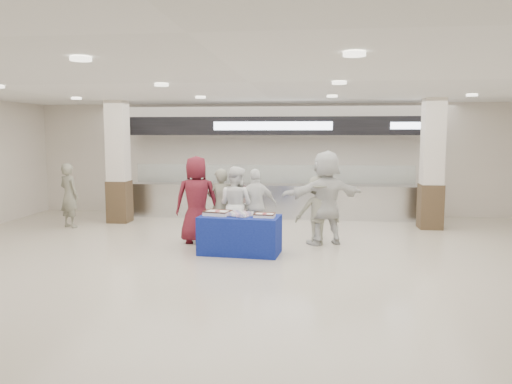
# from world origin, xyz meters

# --- Properties ---
(ground) EXTENTS (14.00, 14.00, 0.00)m
(ground) POSITION_xyz_m (0.00, 0.00, 0.00)
(ground) COLOR beige
(ground) RESTS_ON ground
(serving_line) EXTENTS (8.70, 0.85, 2.80)m
(serving_line) POSITION_xyz_m (0.00, 5.40, 1.16)
(serving_line) COLOR silver
(serving_line) RESTS_ON ground
(column_left) EXTENTS (0.55, 0.55, 3.20)m
(column_left) POSITION_xyz_m (-4.00, 4.20, 1.53)
(column_left) COLOR #3C2C1B
(column_left) RESTS_ON ground
(column_right) EXTENTS (0.55, 0.55, 3.20)m
(column_right) POSITION_xyz_m (4.00, 4.20, 1.53)
(column_right) COLOR #3C2C1B
(column_right) RESTS_ON ground
(display_table) EXTENTS (1.62, 0.93, 0.75)m
(display_table) POSITION_xyz_m (-0.31, 1.07, 0.38)
(display_table) COLOR navy
(display_table) RESTS_ON ground
(sheet_cake_left) EXTENTS (0.56, 0.48, 0.10)m
(sheet_cake_left) POSITION_xyz_m (-0.76, 1.12, 0.80)
(sheet_cake_left) COLOR white
(sheet_cake_left) RESTS_ON display_table
(sheet_cake_right) EXTENTS (0.41, 0.33, 0.09)m
(sheet_cake_right) POSITION_xyz_m (0.18, 0.98, 0.79)
(sheet_cake_right) COLOR white
(sheet_cake_right) RESTS_ON display_table
(cupcake_tray) EXTENTS (0.56, 0.51, 0.07)m
(cupcake_tray) POSITION_xyz_m (-0.32, 1.05, 0.79)
(cupcake_tray) COLOR #BBBBC0
(cupcake_tray) RESTS_ON display_table
(civilian_maroon) EXTENTS (1.02, 0.77, 1.87)m
(civilian_maroon) POSITION_xyz_m (-1.37, 1.95, 0.94)
(civilian_maroon) COLOR maroon
(civilian_maroon) RESTS_ON ground
(soldier_a) EXTENTS (0.63, 0.46, 1.60)m
(soldier_a) POSITION_xyz_m (-0.88, 2.10, 0.80)
(soldier_a) COLOR slate
(soldier_a) RESTS_ON ground
(chef_tall) EXTENTS (0.99, 0.91, 1.65)m
(chef_tall) POSITION_xyz_m (-0.54, 2.01, 0.83)
(chef_tall) COLOR white
(chef_tall) RESTS_ON ground
(chef_short) EXTENTS (1.01, 0.72, 1.59)m
(chef_short) POSITION_xyz_m (-0.12, 2.16, 0.80)
(chef_short) COLOR white
(chef_short) RESTS_ON ground
(soldier_b) EXTENTS (0.98, 0.61, 1.44)m
(soldier_b) POSITION_xyz_m (1.20, 2.10, 0.72)
(soldier_b) COLOR slate
(soldier_b) RESTS_ON ground
(civilian_white) EXTENTS (1.93, 1.31, 2.00)m
(civilian_white) POSITION_xyz_m (1.37, 2.13, 1.00)
(civilian_white) COLOR white
(civilian_white) RESTS_ON ground
(soldier_bg) EXTENTS (0.70, 0.61, 1.61)m
(soldier_bg) POSITION_xyz_m (-4.97, 3.35, 0.81)
(soldier_bg) COLOR slate
(soldier_bg) RESTS_ON ground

